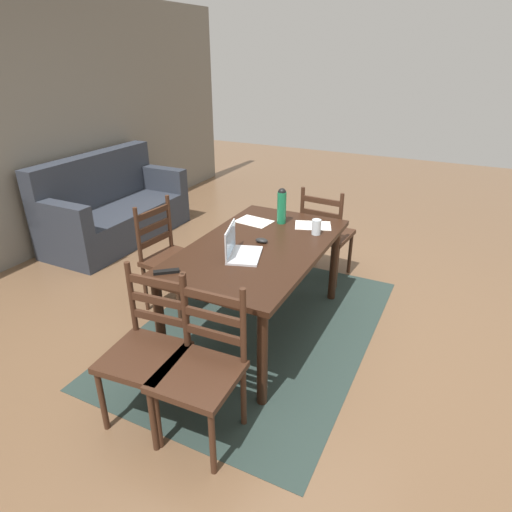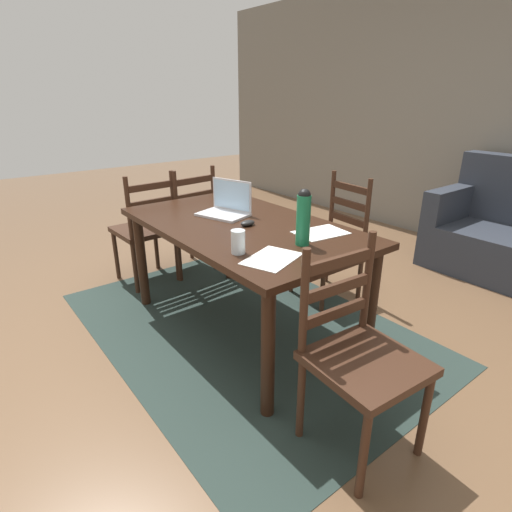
{
  "view_description": "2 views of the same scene",
  "coord_description": "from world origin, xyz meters",
  "px_view_note": "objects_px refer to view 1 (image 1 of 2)",
  "views": [
    {
      "loc": [
        -2.72,
        -1.33,
        2.1
      ],
      "look_at": [
        0.02,
        0.03,
        0.65
      ],
      "focal_mm": 30.75,
      "sensor_mm": 36.0,
      "label": 1
    },
    {
      "loc": [
        2.01,
        -1.45,
        1.52
      ],
      "look_at": [
        0.01,
        0.1,
        0.51
      ],
      "focal_mm": 28.83,
      "sensor_mm": 36.0,
      "label": 2
    }
  ],
  "objects_px": {
    "chair_right_near": "(326,235)",
    "laptop": "(239,249)",
    "chair_left_far": "(147,351)",
    "drinking_glass": "(316,227)",
    "chair_left_near": "(201,370)",
    "chair_far_head": "(171,258)",
    "computer_mouse": "(261,240)",
    "water_bottle": "(282,205)",
    "tv_remote": "(166,272)",
    "dining_table": "(258,256)",
    "couch": "(113,210)"
  },
  "relations": [
    {
      "from": "chair_right_near",
      "to": "laptop",
      "type": "distance_m",
      "value": 1.41
    },
    {
      "from": "chair_left_far",
      "to": "drinking_glass",
      "type": "xyz_separation_m",
      "value": [
        1.52,
        -0.51,
        0.35
      ]
    },
    {
      "from": "chair_left_near",
      "to": "chair_far_head",
      "type": "bearing_deg",
      "value": 42.78
    },
    {
      "from": "chair_far_head",
      "to": "laptop",
      "type": "xyz_separation_m",
      "value": [
        -0.24,
        -0.8,
        0.35
      ]
    },
    {
      "from": "laptop",
      "to": "computer_mouse",
      "type": "xyz_separation_m",
      "value": [
        0.29,
        -0.04,
        -0.04
      ]
    },
    {
      "from": "chair_far_head",
      "to": "water_bottle",
      "type": "height_order",
      "value": "water_bottle"
    },
    {
      "from": "chair_left_far",
      "to": "laptop",
      "type": "relative_size",
      "value": 2.55
    },
    {
      "from": "laptop",
      "to": "water_bottle",
      "type": "distance_m",
      "value": 0.75
    },
    {
      "from": "chair_far_head",
      "to": "drinking_glass",
      "type": "distance_m",
      "value": 1.28
    },
    {
      "from": "water_bottle",
      "to": "drinking_glass",
      "type": "relative_size",
      "value": 2.49
    },
    {
      "from": "chair_right_near",
      "to": "tv_remote",
      "type": "xyz_separation_m",
      "value": [
        -1.79,
        0.53,
        0.3
      ]
    },
    {
      "from": "dining_table",
      "to": "chair_left_near",
      "type": "distance_m",
      "value": 1.14
    },
    {
      "from": "dining_table",
      "to": "drinking_glass",
      "type": "height_order",
      "value": "drinking_glass"
    },
    {
      "from": "drinking_glass",
      "to": "tv_remote",
      "type": "height_order",
      "value": "drinking_glass"
    },
    {
      "from": "couch",
      "to": "computer_mouse",
      "type": "xyz_separation_m",
      "value": [
        -0.91,
        -2.42,
        0.42
      ]
    },
    {
      "from": "couch",
      "to": "computer_mouse",
      "type": "distance_m",
      "value": 2.62
    },
    {
      "from": "chair_far_head",
      "to": "water_bottle",
      "type": "relative_size",
      "value": 3.1
    },
    {
      "from": "chair_left_near",
      "to": "drinking_glass",
      "type": "distance_m",
      "value": 1.56
    },
    {
      "from": "chair_far_head",
      "to": "chair_left_far",
      "type": "distance_m",
      "value": 1.29
    },
    {
      "from": "water_bottle",
      "to": "laptop",
      "type": "bearing_deg",
      "value": 179.28
    },
    {
      "from": "chair_far_head",
      "to": "chair_left_far",
      "type": "xyz_separation_m",
      "value": [
        -1.12,
        -0.65,
        0.0
      ]
    },
    {
      "from": "dining_table",
      "to": "chair_left_far",
      "type": "bearing_deg",
      "value": 170.14
    },
    {
      "from": "chair_right_near",
      "to": "laptop",
      "type": "relative_size",
      "value": 2.55
    },
    {
      "from": "chair_right_near",
      "to": "chair_far_head",
      "type": "distance_m",
      "value": 1.51
    },
    {
      "from": "couch",
      "to": "tv_remote",
      "type": "height_order",
      "value": "couch"
    },
    {
      "from": "chair_right_near",
      "to": "drinking_glass",
      "type": "distance_m",
      "value": 0.8
    },
    {
      "from": "chair_right_near",
      "to": "dining_table",
      "type": "bearing_deg",
      "value": 170.49
    },
    {
      "from": "chair_left_near",
      "to": "chair_left_far",
      "type": "height_order",
      "value": "same"
    },
    {
      "from": "chair_far_head",
      "to": "couch",
      "type": "distance_m",
      "value": 1.86
    },
    {
      "from": "chair_left_near",
      "to": "computer_mouse",
      "type": "xyz_separation_m",
      "value": [
        1.17,
        0.19,
        0.31
      ]
    },
    {
      "from": "chair_left_near",
      "to": "drinking_glass",
      "type": "height_order",
      "value": "chair_left_near"
    },
    {
      "from": "chair_right_near",
      "to": "drinking_glass",
      "type": "xyz_separation_m",
      "value": [
        -0.71,
        -0.13,
        0.35
      ]
    },
    {
      "from": "laptop",
      "to": "drinking_glass",
      "type": "relative_size",
      "value": 3.03
    },
    {
      "from": "chair_left_near",
      "to": "drinking_glass",
      "type": "bearing_deg",
      "value": -4.92
    },
    {
      "from": "chair_right_near",
      "to": "couch",
      "type": "xyz_separation_m",
      "value": [
        -0.14,
        2.61,
        -0.11
      ]
    },
    {
      "from": "tv_remote",
      "to": "couch",
      "type": "bearing_deg",
      "value": 12.11
    },
    {
      "from": "couch",
      "to": "water_bottle",
      "type": "xyz_separation_m",
      "value": [
        -0.46,
        -2.39,
        0.56
      ]
    },
    {
      "from": "chair_left_far",
      "to": "chair_left_near",
      "type": "bearing_deg",
      "value": -89.98
    },
    {
      "from": "laptop",
      "to": "drinking_glass",
      "type": "bearing_deg",
      "value": -29.37
    },
    {
      "from": "chair_far_head",
      "to": "tv_remote",
      "type": "relative_size",
      "value": 5.59
    },
    {
      "from": "chair_far_head",
      "to": "water_bottle",
      "type": "bearing_deg",
      "value": -58.02
    },
    {
      "from": "chair_left_near",
      "to": "tv_remote",
      "type": "bearing_deg",
      "value": 50.91
    },
    {
      "from": "laptop",
      "to": "water_bottle",
      "type": "bearing_deg",
      "value": -0.72
    },
    {
      "from": "laptop",
      "to": "chair_left_far",
      "type": "bearing_deg",
      "value": 170.18
    },
    {
      "from": "chair_left_far",
      "to": "tv_remote",
      "type": "relative_size",
      "value": 5.59
    },
    {
      "from": "dining_table",
      "to": "couch",
      "type": "bearing_deg",
      "value": 68.11
    },
    {
      "from": "drinking_glass",
      "to": "computer_mouse",
      "type": "bearing_deg",
      "value": 137.13
    },
    {
      "from": "chair_right_near",
      "to": "couch",
      "type": "distance_m",
      "value": 2.61
    },
    {
      "from": "chair_far_head",
      "to": "computer_mouse",
      "type": "relative_size",
      "value": 9.5
    },
    {
      "from": "chair_left_far",
      "to": "laptop",
      "type": "bearing_deg",
      "value": -9.82
    }
  ]
}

